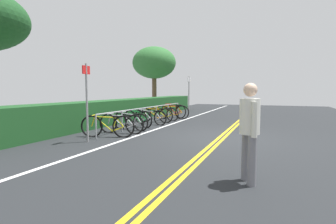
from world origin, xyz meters
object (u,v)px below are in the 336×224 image
object	(u,v)px
bicycle_7	(172,112)
sign_post_near	(87,95)
bicycle_0	(108,126)
bike_rack	(149,111)
bicycle_5	(155,115)
bicycle_8	(174,111)
sign_post_far	(189,92)
tree_mid	(154,63)
bicycle_2	(130,121)
pedestrian	(249,126)
bicycle_6	(163,114)
bicycle_4	(150,117)
bicycle_1	(121,124)
bicycle_3	(138,118)

from	to	relation	value
bicycle_7	sign_post_near	world-z (taller)	sign_post_near
bicycle_0	sign_post_near	world-z (taller)	sign_post_near
bike_rack	bicycle_5	size ratio (longest dim) A/B	4.25
bicycle_8	sign_post_far	xyz separation A→B (m)	(1.62, -0.38, 1.03)
bicycle_5	bicycle_8	distance (m)	2.45
bicycle_5	tree_mid	bearing A→B (deg)	24.91
bicycle_7	sign_post_near	xyz separation A→B (m)	(-6.69, 0.08, 1.01)
bicycle_5	bicycle_8	bearing A→B (deg)	-0.14
bicycle_0	bicycle_2	bearing A→B (deg)	3.62
sign_post_near	pedestrian	bearing A→B (deg)	-111.46
bicycle_2	bicycle_6	world-z (taller)	bicycle_2
bicycle_7	bicycle_4	bearing A→B (deg)	177.53
bicycle_1	sign_post_near	xyz separation A→B (m)	(-1.71, 0.08, 1.03)
bicycle_0	sign_post_far	distance (m)	8.29
bicycle_5	sign_post_far	bearing A→B (deg)	-5.37
sign_post_far	sign_post_near	bearing A→B (deg)	178.45
bicycle_2	sign_post_far	world-z (taller)	sign_post_far
bicycle_0	tree_mid	bearing A→B (deg)	17.52
bike_rack	bicycle_8	bearing A→B (deg)	1.38
bicycle_7	pedestrian	bearing A→B (deg)	-151.73
bike_rack	bicycle_3	distance (m)	0.87
bicycle_1	bicycle_8	bearing A→B (deg)	2.12
bicycle_1	bicycle_5	xyz separation A→B (m)	(3.34, 0.22, 0.00)
pedestrian	tree_mid	world-z (taller)	tree_mid
bicycle_2	bicycle_5	distance (m)	2.52
bike_rack	bicycle_7	world-z (taller)	bike_rack
bicycle_7	bicycle_8	xyz separation A→B (m)	(0.81, 0.21, 0.00)
sign_post_near	sign_post_far	xyz separation A→B (m)	(9.12, -0.25, 0.03)
bicycle_3	tree_mid	xyz separation A→B (m)	(9.06, 3.40, 3.22)
bike_rack	bicycle_6	size ratio (longest dim) A/B	4.53
bike_rack	tree_mid	xyz separation A→B (m)	(8.24, 3.53, 2.97)
bicycle_8	bicycle_2	bearing A→B (deg)	-178.87
bicycle_7	tree_mid	distance (m)	7.56
bicycle_6	bicycle_8	size ratio (longest dim) A/B	1.01
bicycle_1	bicycle_3	world-z (taller)	bicycle_3
bicycle_3	bicycle_6	world-z (taller)	bicycle_3
bicycle_3	pedestrian	bearing A→B (deg)	-137.23
bicycle_6	sign_post_far	xyz separation A→B (m)	(3.26, -0.31, 1.07)
bike_rack	bicycle_2	size ratio (longest dim) A/B	4.55
bicycle_5	tree_mid	xyz separation A→B (m)	(7.41, 3.44, 3.22)
tree_mid	pedestrian	bearing A→B (deg)	-150.03
sign_post_near	tree_mid	size ratio (longest dim) A/B	0.47
bike_rack	bicycle_7	size ratio (longest dim) A/B	4.27
pedestrian	bicycle_5	bearing A→B (deg)	34.89
bicycle_1	tree_mid	size ratio (longest dim) A/B	0.36
bike_rack	pedestrian	world-z (taller)	pedestrian
bike_rack	bicycle_3	bearing A→B (deg)	171.07
bicycle_6	bicycle_8	world-z (taller)	bicycle_8
bicycle_8	tree_mid	bearing A→B (deg)	34.78
bicycle_1	tree_mid	bearing A→B (deg)	18.81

